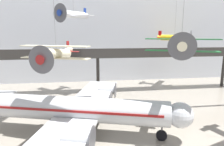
% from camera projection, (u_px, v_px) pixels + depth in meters
% --- Properties ---
extents(hangar_back_wall, '(140.00, 3.00, 25.57)m').
position_uv_depth(hangar_back_wall, '(95.00, 33.00, 52.59)').
color(hangar_back_wall, silver).
rests_on(hangar_back_wall, ground).
extents(mezzanine_walkway, '(110.00, 3.20, 9.63)m').
position_uv_depth(mezzanine_walkway, '(98.00, 56.00, 42.30)').
color(mezzanine_walkway, '#2D2B28').
rests_on(mezzanine_walkway, ground).
extents(airliner_silver_main, '(29.12, 33.79, 9.28)m').
position_uv_depth(airliner_silver_main, '(72.00, 109.00, 25.10)').
color(airliner_silver_main, '#B7BABF').
rests_on(airliner_silver_main, ground).
extents(suspended_plane_cream_biplane, '(7.75, 6.71, 11.07)m').
position_uv_depth(suspended_plane_cream_biplane, '(56.00, 53.00, 22.06)').
color(suspended_plane_cream_biplane, beige).
extents(suspended_plane_white_twin, '(8.47, 8.17, 5.42)m').
position_uv_depth(suspended_plane_white_twin, '(74.00, 15.00, 40.00)').
color(suspended_plane_white_twin, silver).
extents(suspended_plane_yellow_lowwing, '(8.07, 8.68, 10.02)m').
position_uv_depth(suspended_plane_yellow_lowwing, '(174.00, 38.00, 46.92)').
color(suspended_plane_yellow_lowwing, yellow).
extents(suspended_plane_green_biplane, '(7.42, 6.51, 9.77)m').
position_uv_depth(suspended_plane_green_biplane, '(181.00, 46.00, 21.69)').
color(suspended_plane_green_biplane, '#1E6B33').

